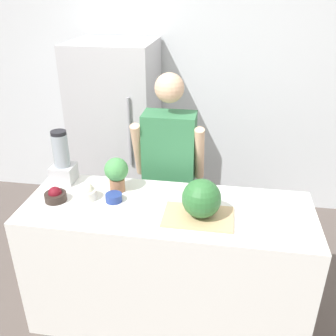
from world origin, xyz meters
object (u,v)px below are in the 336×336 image
(bowl_cherries, at_px, (55,195))
(blender, at_px, (62,161))
(refrigerator, at_px, (118,134))
(bowl_cream, at_px, (86,192))
(watermelon, at_px, (201,198))
(potted_plant, at_px, (117,172))
(person, at_px, (169,175))
(bowl_small_blue, at_px, (114,198))

(bowl_cherries, height_order, blender, blender)
(refrigerator, height_order, bowl_cream, refrigerator)
(watermelon, xyz_separation_m, potted_plant, (-0.57, 0.23, 0.00))
(watermelon, relative_size, blender, 0.62)
(person, distance_m, potted_plant, 0.55)
(blender, bearing_deg, person, 27.79)
(bowl_cherries, bearing_deg, watermelon, -2.74)
(bowl_cream, bearing_deg, bowl_small_blue, -0.42)
(refrigerator, bearing_deg, bowl_small_blue, -74.98)
(watermelon, xyz_separation_m, bowl_cream, (-0.73, 0.10, -0.08))
(person, xyz_separation_m, watermelon, (0.29, -0.65, 0.21))
(bowl_small_blue, xyz_separation_m, blender, (-0.41, 0.20, 0.13))
(person, bearing_deg, refrigerator, 130.97)
(watermelon, bearing_deg, bowl_small_blue, 170.28)
(refrigerator, xyz_separation_m, blender, (-0.08, -1.04, 0.20))
(person, relative_size, bowl_cream, 11.65)
(refrigerator, distance_m, bowl_cherries, 1.30)
(watermelon, bearing_deg, bowl_cherries, 177.26)
(refrigerator, relative_size, blender, 4.56)
(bowl_cherries, xyz_separation_m, potted_plant, (0.35, 0.19, 0.10))
(bowl_cherries, relative_size, bowl_cream, 1.00)
(bowl_cherries, distance_m, blender, 0.28)
(refrigerator, height_order, bowl_small_blue, refrigerator)
(person, distance_m, bowl_small_blue, 0.62)
(bowl_cherries, height_order, potted_plant, potted_plant)
(bowl_small_blue, bearing_deg, blender, 154.16)
(refrigerator, relative_size, watermelon, 7.40)
(refrigerator, relative_size, bowl_small_blue, 16.13)
(bowl_small_blue, relative_size, potted_plant, 0.45)
(watermelon, height_order, bowl_small_blue, watermelon)
(watermelon, relative_size, bowl_cream, 1.68)
(bowl_cherries, relative_size, bowl_small_blue, 1.30)
(refrigerator, bearing_deg, potted_plant, -73.93)
(bowl_cherries, height_order, bowl_small_blue, bowl_cherries)
(bowl_cream, relative_size, potted_plant, 0.59)
(person, height_order, potted_plant, person)
(watermelon, relative_size, bowl_small_blue, 2.18)
(potted_plant, bearing_deg, blender, 170.84)
(potted_plant, bearing_deg, bowl_small_blue, -83.89)
(person, height_order, bowl_small_blue, person)
(bowl_cream, bearing_deg, potted_plant, 38.46)
(bowl_cherries, bearing_deg, person, 43.96)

